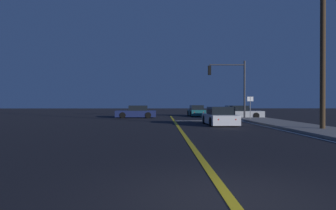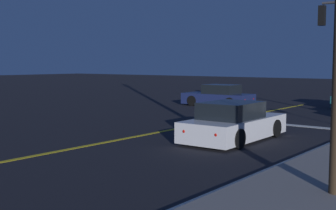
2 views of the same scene
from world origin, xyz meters
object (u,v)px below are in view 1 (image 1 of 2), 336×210
car_side_waiting_navy (136,112)px  street_sign_corner (250,104)px  traffic_signal_near_right (231,80)px  car_mid_block_white (220,117)px  car_far_approaching_teal (196,111)px  utility_pole_right (323,31)px  car_parked_curb_silver (239,113)px

car_side_waiting_navy → street_sign_corner: street_sign_corner is taller
traffic_signal_near_right → street_sign_corner: (1.00, -2.80, -2.33)m
car_side_waiting_navy → traffic_signal_near_right: (9.60, -3.18, 3.25)m
traffic_signal_near_right → car_side_waiting_navy: bearing=-18.3°
car_mid_block_white → traffic_signal_near_right: 8.23m
car_far_approaching_teal → car_mid_block_white: 14.31m
traffic_signal_near_right → utility_pole_right: 12.23m
car_far_approaching_teal → car_side_waiting_navy: same height
street_sign_corner → traffic_signal_near_right: bearing=109.7°
car_parked_curb_silver → street_sign_corner: (-0.22, -4.55, 0.92)m
car_side_waiting_navy → traffic_signal_near_right: size_ratio=0.77×
car_mid_block_white → traffic_signal_near_right: (2.60, 7.09, 3.25)m
car_side_waiting_navy → car_parked_curb_silver: same height
car_far_approaching_teal → car_side_waiting_navy: 8.09m
car_far_approaching_teal → car_parked_curb_silver: size_ratio=0.88×
car_mid_block_white → street_sign_corner: (3.60, 4.29, 0.92)m
traffic_signal_near_right → street_sign_corner: size_ratio=2.60×
utility_pole_right → traffic_signal_near_right: bearing=101.5°
street_sign_corner → utility_pole_right: bearing=-81.2°
car_far_approaching_teal → street_sign_corner: street_sign_corner is taller
car_side_waiting_navy → street_sign_corner: (10.60, -5.98, 0.92)m
car_far_approaching_teal → utility_pole_right: utility_pole_right is taller
car_far_approaching_teal → street_sign_corner: (3.59, -10.02, 0.92)m
car_side_waiting_navy → car_parked_curb_silver: (10.82, -1.44, 0.00)m
car_mid_block_white → traffic_signal_near_right: bearing=68.7°
car_side_waiting_navy → traffic_signal_near_right: 10.63m
car_parked_curb_silver → utility_pole_right: bearing=5.7°
traffic_signal_near_right → utility_pole_right: size_ratio=0.52×
car_mid_block_white → car_side_waiting_navy: 12.44m
car_side_waiting_navy → utility_pole_right: bearing=-143.4°
car_mid_block_white → utility_pole_right: 8.62m
car_parked_curb_silver → car_mid_block_white: bearing=-22.6°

